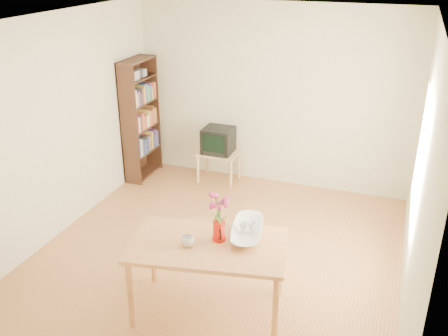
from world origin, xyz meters
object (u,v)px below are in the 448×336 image
at_px(table, 208,251).
at_px(television, 219,140).
at_px(mug, 188,241).
at_px(pitcher, 219,232).
at_px(bowl, 247,214).

xyz_separation_m(table, television, (-0.96, 2.81, -0.02)).
bearing_deg(table, mug, -160.93).
distance_m(pitcher, mug, 0.30).
relative_size(mug, bowl, 0.28).
height_order(mug, television, mug).
distance_m(mug, television, 3.01).
xyz_separation_m(mug, bowl, (0.44, 0.39, 0.16)).
bearing_deg(television, bowl, -63.87).
xyz_separation_m(pitcher, television, (-1.03, 2.71, -0.19)).
xyz_separation_m(bowl, television, (-1.24, 2.51, -0.30)).
height_order(table, pitcher, pitcher).
height_order(pitcher, television, pitcher).
height_order(bowl, television, bowl).
distance_m(table, pitcher, 0.21).
distance_m(table, mug, 0.23).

